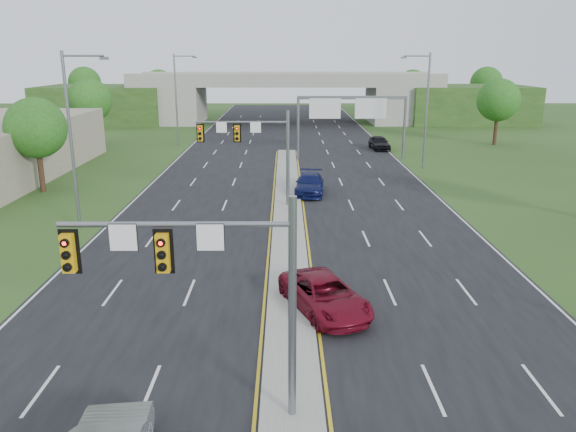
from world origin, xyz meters
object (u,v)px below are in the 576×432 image
(overpass, at_px, (286,101))
(car_far_b, at_px, (310,184))
(signal_mast_near, at_px, (212,275))
(car_far_a, at_px, (325,295))
(sign_gantry, at_px, (350,110))
(signal_mast_far, at_px, (256,143))
(car_far_c, at_px, (379,143))

(overpass, bearing_deg, car_far_b, -88.01)
(signal_mast_near, distance_m, car_far_a, 9.29)
(sign_gantry, bearing_deg, signal_mast_near, -101.25)
(signal_mast_far, height_order, car_far_a, signal_mast_far)
(car_far_a, xyz_separation_m, car_far_b, (0.27, 21.70, 0.03))
(sign_gantry, bearing_deg, signal_mast_far, -114.11)
(signal_mast_far, bearing_deg, car_far_a, -77.85)
(signal_mast_far, relative_size, car_far_a, 1.29)
(car_far_c, bearing_deg, car_far_a, -106.81)
(car_far_b, bearing_deg, overpass, 96.85)
(car_far_a, relative_size, car_far_b, 1.00)
(signal_mast_far, distance_m, sign_gantry, 21.91)
(car_far_b, bearing_deg, signal_mast_near, -93.00)
(car_far_a, relative_size, car_far_c, 1.15)
(signal_mast_near, height_order, signal_mast_far, same)
(car_far_a, xyz_separation_m, car_far_c, (9.50, 43.98, 0.05))
(signal_mast_near, height_order, car_far_a, signal_mast_near)
(overpass, relative_size, car_far_a, 14.76)
(signal_mast_near, bearing_deg, car_far_c, 75.56)
(signal_mast_far, relative_size, car_far_b, 1.29)
(signal_mast_far, xyz_separation_m, car_far_b, (4.03, 4.22, -3.92))
(sign_gantry, relative_size, car_far_a, 2.14)
(signal_mast_near, height_order, car_far_b, signal_mast_near)
(signal_mast_near, bearing_deg, sign_gantry, 78.75)
(signal_mast_near, distance_m, overpass, 80.11)
(signal_mast_near, relative_size, overpass, 0.09)
(signal_mast_far, bearing_deg, signal_mast_near, -90.00)
(sign_gantry, relative_size, car_far_c, 2.46)
(signal_mast_near, distance_m, sign_gantry, 45.88)
(car_far_a, bearing_deg, car_far_b, 67.35)
(car_far_b, bearing_deg, car_far_c, 72.36)
(sign_gantry, relative_size, car_far_b, 2.14)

